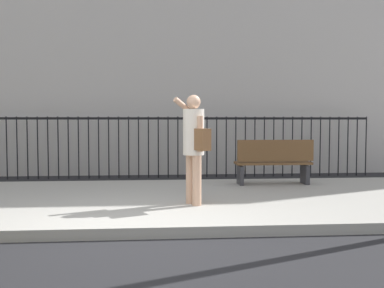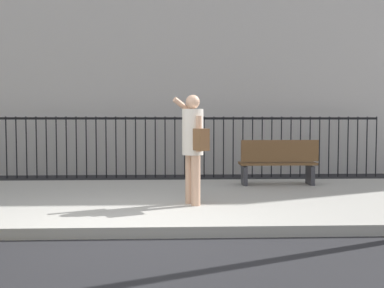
% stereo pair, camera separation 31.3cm
% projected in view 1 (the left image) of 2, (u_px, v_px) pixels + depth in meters
% --- Properties ---
extents(ground_plane, '(60.00, 60.00, 0.00)m').
position_uv_depth(ground_plane, '(131.00, 240.00, 5.51)').
color(ground_plane, black).
extents(sidewalk, '(28.00, 4.40, 0.15)m').
position_uv_depth(sidewalk, '(138.00, 202.00, 7.69)').
color(sidewalk, '#9E9B93').
rests_on(sidewalk, ground).
extents(iron_fence, '(12.03, 0.04, 1.60)m').
position_uv_depth(iron_fence, '(143.00, 139.00, 11.32)').
color(iron_fence, black).
rests_on(iron_fence, ground).
extents(pedestrian_on_phone, '(0.58, 0.73, 1.76)m').
position_uv_depth(pedestrian_on_phone, '(194.00, 141.00, 6.98)').
color(pedestrian_on_phone, tan).
rests_on(pedestrian_on_phone, sidewalk).
extents(street_bench, '(1.60, 0.45, 0.95)m').
position_uv_depth(street_bench, '(274.00, 161.00, 9.16)').
color(street_bench, brown).
rests_on(street_bench, sidewalk).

